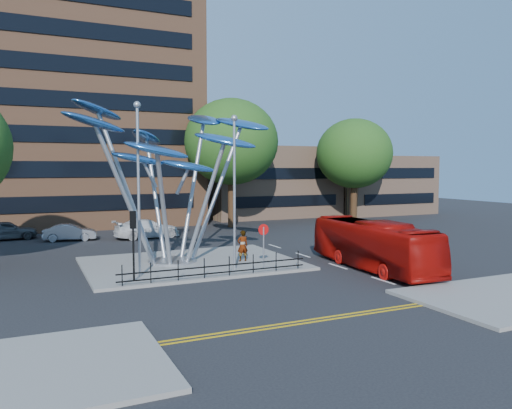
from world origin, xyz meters
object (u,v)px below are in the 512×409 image
tree_right (231,142)px  red_bus (373,245)px  traffic_light_island (133,231)px  pedestrian (243,246)px  no_entry_sign_island (263,238)px  leaf_sculpture (169,147)px  tree_far (354,154)px  street_lamp_left (138,174)px  parked_car_mid (70,232)px  parked_car_right (147,229)px  street_lamp_right (234,178)px  parked_car_left (6,230)px

tree_right → red_bus: size_ratio=1.24×
traffic_light_island → pedestrian: size_ratio=1.88×
no_entry_sign_island → tree_right: bearing=72.9°
leaf_sculpture → red_bus: 12.87m
traffic_light_island → no_entry_sign_island: traffic_light_island is taller
tree_far → street_lamp_left: bearing=-145.1°
parked_car_mid → parked_car_right: bearing=-91.4°
tree_far → red_bus: (-14.17, -21.43, -5.74)m
leaf_sculpture → parked_car_mid: 14.61m
leaf_sculpture → street_lamp_left: leaf_sculpture is taller
tree_right → parked_car_right: 12.19m
no_entry_sign_island → red_bus: (5.83, -1.95, -0.45)m
red_bus → leaf_sculpture: bearing=152.4°
leaf_sculpture → street_lamp_right: size_ratio=1.53×
parked_car_mid → parked_car_right: 5.85m
street_lamp_left → street_lamp_right: street_lamp_left is taller
leaf_sculpture → street_lamp_right: leaf_sculpture is taller
street_lamp_right → traffic_light_island: (-5.50, -0.50, -2.48)m
parked_car_left → tree_right: bearing=-94.6°
tree_far → pedestrian: 27.02m
tree_right → no_entry_sign_island: tree_right is taller
tree_far → street_lamp_right: size_ratio=1.30×
parked_car_mid → no_entry_sign_island: bearing=-143.2°
street_lamp_left → street_lamp_right: (5.00, -0.50, -0.26)m
tree_far → parked_car_right: tree_far is taller
leaf_sculpture → pedestrian: bearing=-22.7°
pedestrian → parked_car_left: (-13.01, 16.48, -0.30)m
traffic_light_island → no_entry_sign_island: 7.05m
tree_far → parked_car_mid: bearing=-174.2°
street_lamp_left → parked_car_mid: bearing=97.9°
parked_car_mid → red_bus: bearing=-132.8°
tree_far → leaf_sculpture: size_ratio=0.85×
street_lamp_left → pedestrian: (6.34, 1.54, -4.29)m
parked_car_left → parked_car_mid: parked_car_left is taller
traffic_light_island → parked_car_right: (4.08, 15.50, -1.86)m
leaf_sculpture → no_entry_sign_island: 7.71m
street_lamp_left → parked_car_left: bearing=110.3°
parked_car_left → red_bus: bearing=-143.8°
street_lamp_right → parked_car_right: (-1.42, 15.00, -4.34)m
leaf_sculpture → parked_car_left: leaf_sculpture is taller
street_lamp_right → pedestrian: size_ratio=4.55×
leaf_sculpture → no_entry_sign_island: size_ratio=5.19×
traffic_light_island → parked_car_mid: (-1.67, 16.57, -1.97)m
pedestrian → red_bus: bearing=145.7°
tree_far → parked_car_right: bearing=-170.1°
no_entry_sign_island → red_bus: 6.16m
street_lamp_right → traffic_light_island: street_lamp_right is taller
traffic_light_island → parked_car_mid: 16.77m
tree_far → parked_car_right: (-22.92, -4.00, -6.35)m
parked_car_mid → leaf_sculpture: bearing=-150.5°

